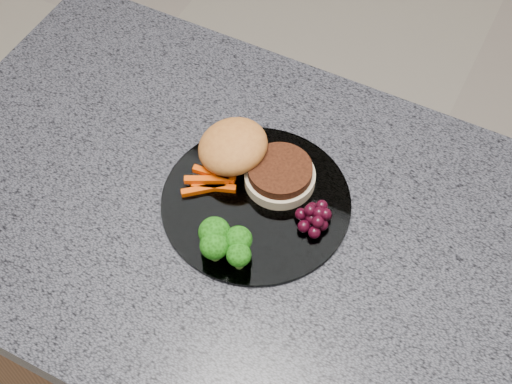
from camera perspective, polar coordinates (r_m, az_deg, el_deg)
island_cabinet at (r=1.37m, az=3.89°, el=-14.69°), size 1.20×0.60×0.86m
countertop at (r=0.96m, az=5.40°, el=-5.33°), size 1.20×0.60×0.04m
plate at (r=0.97m, az=-0.00°, el=-0.77°), size 0.26×0.26×0.01m
burger at (r=0.98m, az=-0.53°, el=2.70°), size 0.19×0.12×0.05m
carrot_sticks at (r=0.98m, az=-3.71°, el=0.81°), size 0.07×0.06×0.02m
broccoli at (r=0.90m, az=-2.59°, el=-3.97°), size 0.08×0.06×0.05m
grape_bunch at (r=0.94m, az=4.77°, el=-2.01°), size 0.05×0.05×0.03m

